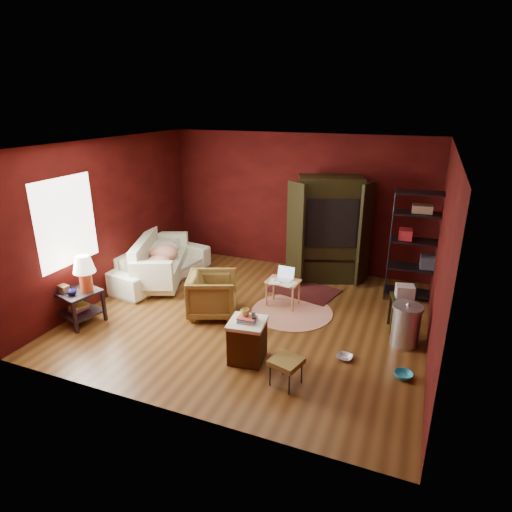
{
  "coord_description": "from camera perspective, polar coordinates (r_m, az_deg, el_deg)",
  "views": [
    {
      "loc": [
        2.45,
        -5.89,
        3.4
      ],
      "look_at": [
        0.0,
        0.2,
        1.0
      ],
      "focal_mm": 30.0,
      "sensor_mm": 36.0,
      "label": 1
    }
  ],
  "objects": [
    {
      "name": "trash_can",
      "position": [
        6.66,
        19.33,
        -8.7
      ],
      "size": [
        0.53,
        0.53,
        0.68
      ],
      "rotation": [
        0.0,
        0.0,
        -0.25
      ],
      "color": "silver",
      "rests_on": "ground"
    },
    {
      "name": "side_table",
      "position": [
        7.29,
        -22.22,
        -3.37
      ],
      "size": [
        0.7,
        0.7,
        1.14
      ],
      "rotation": [
        0.0,
        0.0,
        -0.25
      ],
      "color": "black",
      "rests_on": "ground"
    },
    {
      "name": "mug",
      "position": [
        5.79,
        -1.47,
        -7.44
      ],
      "size": [
        0.15,
        0.14,
        0.12
      ],
      "primitive_type": "imported",
      "rotation": [
        0.0,
        0.0,
        0.41
      ],
      "color": "#E2CF6E",
      "rests_on": "hamper"
    },
    {
      "name": "wire_shelving",
      "position": [
        7.96,
        20.87,
        1.74
      ],
      "size": [
        0.98,
        0.48,
        1.96
      ],
      "rotation": [
        0.0,
        0.0,
        0.06
      ],
      "color": "black",
      "rests_on": "ground"
    },
    {
      "name": "rug_round",
      "position": [
        7.37,
        4.8,
        -7.4
      ],
      "size": [
        1.79,
        1.79,
        0.01
      ],
      "rotation": [
        0.0,
        0.0,
        -0.38
      ],
      "color": "beige",
      "rests_on": "ground"
    },
    {
      "name": "sofa",
      "position": [
        8.69,
        -12.77,
        -0.37
      ],
      "size": [
        1.0,
        2.31,
        0.87
      ],
      "primitive_type": "imported",
      "rotation": [
        0.0,
        0.0,
        1.41
      ],
      "color": "white",
      "rests_on": "ground"
    },
    {
      "name": "pet_bowl_turquoise",
      "position": [
        6.03,
        19.15,
        -14.15
      ],
      "size": [
        0.25,
        0.12,
        0.24
      ],
      "primitive_type": "imported",
      "rotation": [
        0.0,
        0.0,
        0.22
      ],
      "color": "#299EC1",
      "rests_on": "ground"
    },
    {
      "name": "armchair",
      "position": [
        7.15,
        -5.85,
        -4.89
      ],
      "size": [
        0.95,
        0.98,
        0.79
      ],
      "primitive_type": "imported",
      "rotation": [
        0.0,
        0.0,
        1.96
      ],
      "color": "black",
      "rests_on": "ground"
    },
    {
      "name": "hamper",
      "position": [
        5.97,
        -1.15,
        -11.11
      ],
      "size": [
        0.54,
        0.54,
        0.68
      ],
      "rotation": [
        0.0,
        0.0,
        0.12
      ],
      "color": "#492A11",
      "rests_on": "ground"
    },
    {
      "name": "sofa_cushions",
      "position": [
        8.65,
        -12.79,
        -0.74
      ],
      "size": [
        1.43,
        2.09,
        0.81
      ],
      "rotation": [
        0.0,
        0.0,
        0.38
      ],
      "color": "white",
      "rests_on": "sofa"
    },
    {
      "name": "small_stand",
      "position": [
        6.95,
        19.15,
        -5.19
      ],
      "size": [
        0.45,
        0.45,
        0.76
      ],
      "rotation": [
        0.0,
        0.0,
        0.22
      ],
      "color": "black",
      "rests_on": "ground"
    },
    {
      "name": "footstool",
      "position": [
        5.51,
        4.05,
        -14.01
      ],
      "size": [
        0.44,
        0.44,
        0.37
      ],
      "rotation": [
        0.0,
        0.0,
        -0.27
      ],
      "color": "black",
      "rests_on": "ground"
    },
    {
      "name": "laptop_desk",
      "position": [
        7.4,
        3.66,
        -3.64
      ],
      "size": [
        0.58,
        0.46,
        0.69
      ],
      "rotation": [
        0.0,
        0.0,
        -0.06
      ],
      "color": "tan",
      "rests_on": "ground"
    },
    {
      "name": "room",
      "position": [
        6.69,
        -1.0,
        2.7
      ],
      "size": [
        5.54,
        5.04,
        2.84
      ],
      "color": "brown",
      "rests_on": "ground"
    },
    {
      "name": "vase",
      "position": [
        7.23,
        -23.38,
        -4.3
      ],
      "size": [
        0.18,
        0.19,
        0.14
      ],
      "primitive_type": "imported",
      "rotation": [
        0.0,
        0.0,
        -0.31
      ],
      "color": "#0D1141",
      "rests_on": "side_table"
    },
    {
      "name": "tv_armoire",
      "position": [
        8.41,
        9.64,
        3.73
      ],
      "size": [
        1.53,
        1.17,
        2.06
      ],
      "rotation": [
        0.0,
        0.0,
        0.34
      ],
      "color": "black",
      "rests_on": "ground"
    },
    {
      "name": "rug_oriental",
      "position": [
        8.16,
        6.38,
        -4.54
      ],
      "size": [
        1.37,
        1.06,
        0.01
      ],
      "rotation": [
        0.0,
        0.0,
        -0.22
      ],
      "color": "#541716",
      "rests_on": "ground"
    },
    {
      "name": "pet_bowl_steel",
      "position": [
        6.2,
        11.77,
        -12.44
      ],
      "size": [
        0.23,
        0.09,
        0.22
      ],
      "primitive_type": "imported",
      "rotation": [
        0.0,
        0.0,
        -0.16
      ],
      "color": "silver",
      "rests_on": "ground"
    }
  ]
}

